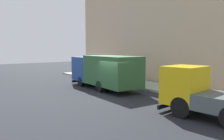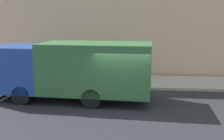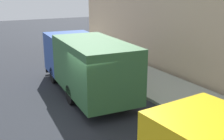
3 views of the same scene
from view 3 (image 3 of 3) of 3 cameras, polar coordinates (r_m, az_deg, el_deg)
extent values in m
plane|color=#23252B|center=(11.94, -4.37, -8.92)|extent=(80.00, 80.00, 0.00)
cube|color=#A7AC9E|center=(14.28, 13.02, -4.68)|extent=(3.33, 30.00, 0.15)
cube|color=#1E4195|center=(16.38, -8.59, 3.58)|extent=(2.67, 2.59, 2.18)
cube|color=black|center=(17.46, -9.75, 5.18)|extent=(2.13, 0.19, 1.22)
cube|color=#316136|center=(12.84, -3.74, 0.67)|extent=(2.84, 5.33, 2.38)
cube|color=black|center=(17.89, -9.58, 0.34)|extent=(2.43, 0.27, 0.24)
cylinder|color=black|center=(15.93, -11.77, -1.01)|extent=(0.35, 0.91, 0.89)
cylinder|color=black|center=(16.54, -4.24, -0.07)|extent=(0.35, 0.91, 0.89)
cylinder|color=black|center=(12.87, -8.29, -4.99)|extent=(0.35, 0.91, 0.89)
cylinder|color=black|center=(13.62, 0.74, -3.62)|extent=(0.35, 0.91, 0.89)
cube|color=black|center=(7.10, 12.22, -11.92)|extent=(1.79, 0.21, 1.11)
cylinder|color=brown|center=(17.64, 3.86, 1.46)|extent=(0.39, 0.39, 0.87)
cylinder|color=#487E3D|center=(17.47, 3.91, 3.77)|extent=(0.52, 0.52, 0.59)
sphere|color=#9A6353|center=(17.39, 3.93, 5.05)|extent=(0.21, 0.21, 0.21)
cylinder|color=black|center=(19.29, -1.56, 2.66)|extent=(0.37, 0.37, 0.80)
cylinder|color=maroon|center=(19.14, -1.58, 4.77)|extent=(0.49, 0.49, 0.65)
sphere|color=#D5AE80|center=(19.06, -1.59, 6.07)|extent=(0.23, 0.23, 0.23)
cone|color=orange|center=(17.95, -2.26, 1.42)|extent=(0.48, 0.48, 0.68)
camera|label=1|loc=(7.17, -143.79, -26.24)|focal=36.88mm
camera|label=2|loc=(11.99, -66.21, 1.29)|focal=43.25mm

